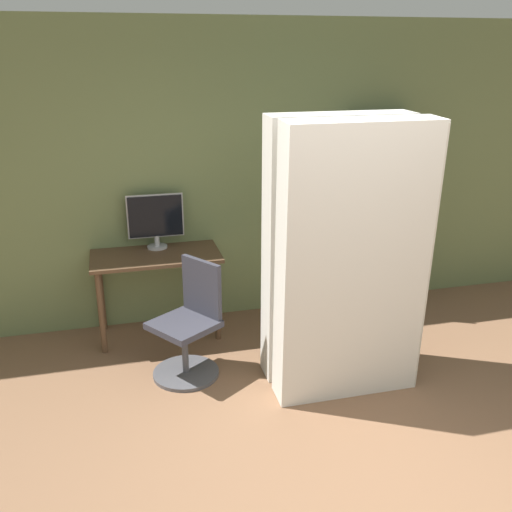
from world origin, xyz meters
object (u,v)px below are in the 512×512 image
monitor (156,219)px  bookshelf (368,213)px  office_chair (189,331)px  mattress_far (335,250)px  mattress_near (354,266)px

monitor → bookshelf: bearing=-0.7°
monitor → office_chair: bearing=-81.0°
bookshelf → mattress_far: mattress_far is taller
office_chair → mattress_near: (1.10, -0.56, 0.64)m
monitor → mattress_near: size_ratio=0.24×
bookshelf → mattress_far: bearing=-125.9°
office_chair → bookshelf: bearing=25.0°
bookshelf → mattress_far: 1.33m
mattress_near → mattress_far: size_ratio=1.00×
mattress_near → mattress_far: (0.00, 0.36, -0.00)m
bookshelf → mattress_near: (-0.78, -1.43, 0.06)m
monitor → bookshelf: 2.02m
mattress_near → office_chair: bearing=153.1°
office_chair → bookshelf: size_ratio=0.49×
bookshelf → office_chair: bearing=-155.0°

